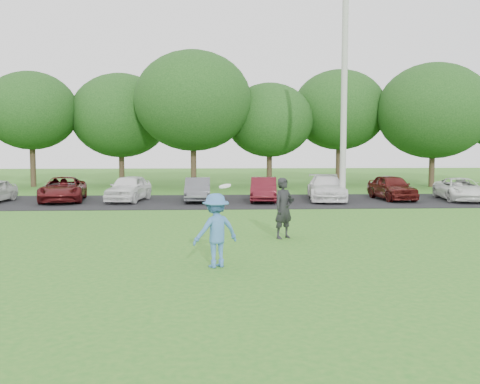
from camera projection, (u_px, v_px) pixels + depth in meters
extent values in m
plane|color=#2A7220|center=(248.00, 259.00, 12.73)|extent=(100.00, 100.00, 0.00)
cube|color=black|center=(230.00, 201.00, 25.66)|extent=(32.00, 6.50, 0.03)
cylinder|color=#B0B0AA|center=(344.00, 92.00, 24.55)|extent=(0.28, 0.28, 10.28)
imported|color=#3E70B0|center=(216.00, 230.00, 11.85)|extent=(1.22, 1.02, 1.65)
cylinder|color=white|center=(225.00, 186.00, 11.83)|extent=(0.28, 0.27, 0.12)
imported|color=black|center=(284.00, 208.00, 15.52)|extent=(0.77, 0.72, 1.77)
cube|color=black|center=(291.00, 200.00, 15.32)|extent=(0.17, 0.16, 0.10)
imported|color=#521214|center=(63.00, 189.00, 25.47)|extent=(2.52, 4.41, 1.16)
imported|color=white|center=(129.00, 188.00, 25.54)|extent=(2.05, 3.87, 1.26)
imported|color=#585A60|center=(198.00, 190.00, 25.56)|extent=(1.20, 3.40, 1.12)
imported|color=#53121B|center=(264.00, 189.00, 25.55)|extent=(1.55, 3.57, 1.14)
imported|color=white|center=(326.00, 188.00, 25.93)|extent=(2.18, 4.35, 1.21)
imported|color=#4A1210|center=(392.00, 187.00, 26.26)|extent=(1.74, 3.71, 1.23)
imported|color=white|center=(461.00, 189.00, 25.93)|extent=(2.34, 4.12, 1.09)
cylinder|color=#38281C|center=(33.00, 166.00, 34.83)|extent=(0.36, 0.36, 2.70)
ellipsoid|color=#214C19|center=(31.00, 111.00, 34.51)|extent=(5.94, 5.94, 5.05)
cylinder|color=#38281C|center=(122.00, 169.00, 36.53)|extent=(0.36, 0.36, 2.20)
ellipsoid|color=#214C19|center=(121.00, 116.00, 36.22)|extent=(6.68, 6.68, 5.68)
cylinder|color=#38281C|center=(194.00, 166.00, 33.99)|extent=(0.36, 0.36, 2.70)
ellipsoid|color=#214C19|center=(193.00, 101.00, 33.63)|extent=(7.42, 7.42, 6.31)
cylinder|color=#38281C|center=(269.00, 169.00, 35.67)|extent=(0.36, 0.36, 2.20)
ellipsoid|color=#214C19|center=(270.00, 120.00, 35.38)|extent=(5.76, 5.76, 4.90)
cylinder|color=#38281C|center=(338.00, 165.00, 37.31)|extent=(0.36, 0.36, 2.70)
ellipsoid|color=#214C19|center=(339.00, 110.00, 36.97)|extent=(6.50, 6.50, 5.53)
cylinder|color=#38281C|center=(432.00, 170.00, 34.83)|extent=(0.36, 0.36, 2.20)
ellipsoid|color=#214C19|center=(434.00, 111.00, 34.50)|extent=(7.24, 7.24, 6.15)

